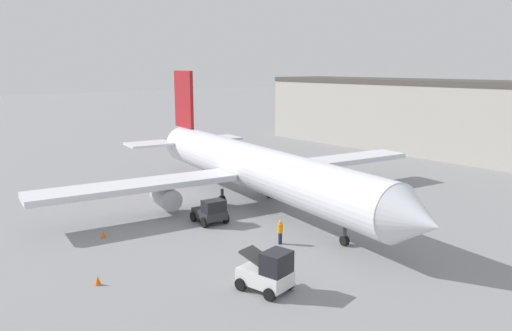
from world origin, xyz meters
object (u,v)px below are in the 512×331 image
object	(u,v)px
airplane	(250,166)
baggage_tug	(211,212)
safety_cone_near	(104,234)
safety_cone_far	(98,280)
ground_crew_worker	(280,231)
belt_loader_truck	(268,272)

from	to	relation	value
airplane	baggage_tug	xyz separation A→B (m)	(2.56, -6.14, -2.50)
safety_cone_near	safety_cone_far	size ratio (longest dim) A/B	1.00
safety_cone_far	airplane	bearing A→B (deg)	114.18
ground_crew_worker	safety_cone_near	xyz separation A→B (m)	(-9.16, -9.05, -0.64)
belt_loader_truck	baggage_tug	bearing A→B (deg)	147.89
airplane	safety_cone_far	world-z (taller)	airplane
safety_cone_near	safety_cone_far	distance (m)	8.26
baggage_tug	ground_crew_worker	bearing A→B (deg)	14.27
baggage_tug	safety_cone_far	bearing A→B (deg)	-59.08
belt_loader_truck	safety_cone_near	xyz separation A→B (m)	(-14.26, -3.48, -0.85)
baggage_tug	belt_loader_truck	bearing A→B (deg)	-14.55
ground_crew_worker	baggage_tug	world-z (taller)	baggage_tug
belt_loader_truck	ground_crew_worker	bearing A→B (deg)	120.86
baggage_tug	safety_cone_near	xyz separation A→B (m)	(-2.11, -8.02, -0.66)
airplane	safety_cone_near	bearing A→B (deg)	-79.83
airplane	safety_cone_far	xyz separation A→B (m)	(7.93, -17.66, -3.16)
ground_crew_worker	belt_loader_truck	world-z (taller)	belt_loader_truck
airplane	ground_crew_worker	distance (m)	11.17
safety_cone_near	safety_cone_far	world-z (taller)	same
belt_loader_truck	safety_cone_far	world-z (taller)	belt_loader_truck
airplane	ground_crew_worker	bearing A→B (deg)	-19.64
safety_cone_near	baggage_tug	bearing A→B (deg)	75.25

